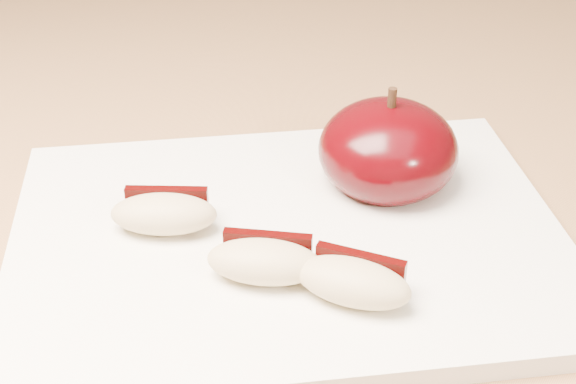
{
  "coord_description": "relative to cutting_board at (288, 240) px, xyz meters",
  "views": [
    {
      "loc": [
        -0.08,
        0.01,
        1.17
      ],
      "look_at": [
        -0.08,
        0.35,
        0.94
      ],
      "focal_mm": 50.0,
      "sensor_mm": 36.0,
      "label": 1
    }
  ],
  "objects": [
    {
      "name": "cutting_board",
      "position": [
        0.0,
        0.0,
        0.0
      ],
      "size": [
        0.32,
        0.25,
        0.01
      ],
      "primitive_type": "cube",
      "rotation": [
        0.0,
        0.0,
        0.13
      ],
      "color": "white",
      "rests_on": "island_counter"
    },
    {
      "name": "back_cabinet",
      "position": [
        0.08,
        0.85,
        -0.44
      ],
      "size": [
        2.4,
        0.62,
        0.94
      ],
      "color": "silver",
      "rests_on": "ground"
    },
    {
      "name": "apple_half",
      "position": [
        0.06,
        0.05,
        0.03
      ],
      "size": [
        0.09,
        0.09,
        0.07
      ],
      "rotation": [
        0.0,
        0.0,
        0.08
      ],
      "color": "black",
      "rests_on": "cutting_board"
    },
    {
      "name": "apple_wedge_a",
      "position": [
        -0.07,
        0.0,
        0.02
      ],
      "size": [
        0.06,
        0.03,
        0.02
      ],
      "rotation": [
        0.0,
        0.0,
        -0.04
      ],
      "color": "tan",
      "rests_on": "cutting_board"
    },
    {
      "name": "apple_wedge_b",
      "position": [
        -0.01,
        -0.04,
        0.02
      ],
      "size": [
        0.06,
        0.04,
        0.02
      ],
      "rotation": [
        0.0,
        0.0,
        -0.14
      ],
      "color": "tan",
      "rests_on": "cutting_board"
    },
    {
      "name": "apple_wedge_c",
      "position": [
        0.03,
        -0.05,
        0.02
      ],
      "size": [
        0.06,
        0.05,
        0.02
      ],
      "rotation": [
        0.0,
        0.0,
        -0.38
      ],
      "color": "tan",
      "rests_on": "cutting_board"
    }
  ]
}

